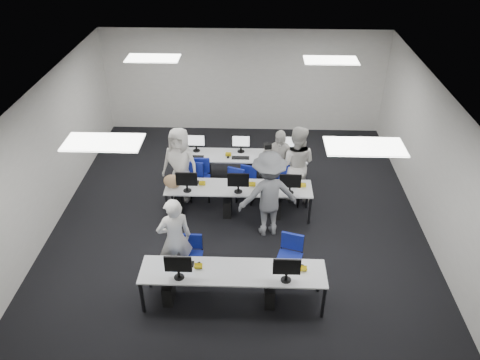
{
  "coord_description": "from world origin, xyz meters",
  "views": [
    {
      "loc": [
        0.33,
        -8.27,
        6.4
      ],
      "look_at": [
        0.04,
        0.07,
        1.0
      ],
      "focal_mm": 35.0,
      "sensor_mm": 36.0,
      "label": 1
    }
  ],
  "objects_px": {
    "chair_4": "(291,189)",
    "chair_5": "(197,180)",
    "chair_7": "(283,184)",
    "photographer": "(269,194)",
    "chair_0": "(192,263)",
    "chair_3": "(246,190)",
    "desk_front": "(233,273)",
    "chair_1": "(289,265)",
    "chair_6": "(239,186)",
    "student_2": "(180,164)",
    "chair_2": "(200,186)",
    "student_3": "(279,163)",
    "student_0": "(175,239)",
    "desk_mid": "(239,189)",
    "student_1": "(296,164)"
  },
  "relations": [
    {
      "from": "student_2",
      "to": "chair_7",
      "type": "bearing_deg",
      "value": 20.09
    },
    {
      "from": "chair_0",
      "to": "chair_3",
      "type": "xyz_separation_m",
      "value": [
        0.97,
        2.53,
        -0.0
      ]
    },
    {
      "from": "chair_3",
      "to": "chair_6",
      "type": "relative_size",
      "value": 0.93
    },
    {
      "from": "desk_mid",
      "to": "student_2",
      "type": "distance_m",
      "value": 1.53
    },
    {
      "from": "desk_mid",
      "to": "chair_3",
      "type": "relative_size",
      "value": 3.92
    },
    {
      "from": "student_2",
      "to": "photographer",
      "type": "height_order",
      "value": "photographer"
    },
    {
      "from": "chair_4",
      "to": "chair_1",
      "type": "bearing_deg",
      "value": -79.72
    },
    {
      "from": "student_2",
      "to": "desk_front",
      "type": "bearing_deg",
      "value": -51.26
    },
    {
      "from": "desk_mid",
      "to": "chair_7",
      "type": "xyz_separation_m",
      "value": [
        1.02,
        0.83,
        -0.38
      ]
    },
    {
      "from": "chair_2",
      "to": "student_3",
      "type": "xyz_separation_m",
      "value": [
        1.82,
        0.24,
        0.54
      ]
    },
    {
      "from": "chair_5",
      "to": "chair_6",
      "type": "bearing_deg",
      "value": -2.88
    },
    {
      "from": "desk_mid",
      "to": "chair_1",
      "type": "xyz_separation_m",
      "value": [
        1.02,
        -1.95,
        -0.4
      ]
    },
    {
      "from": "photographer",
      "to": "chair_1",
      "type": "bearing_deg",
      "value": 91.04
    },
    {
      "from": "student_2",
      "to": "chair_2",
      "type": "bearing_deg",
      "value": 15.75
    },
    {
      "from": "student_1",
      "to": "photographer",
      "type": "distance_m",
      "value": 1.47
    },
    {
      "from": "chair_5",
      "to": "student_0",
      "type": "distance_m",
      "value": 2.94
    },
    {
      "from": "desk_front",
      "to": "chair_7",
      "type": "distance_m",
      "value": 3.6
    },
    {
      "from": "desk_mid",
      "to": "chair_2",
      "type": "bearing_deg",
      "value": 144.54
    },
    {
      "from": "desk_front",
      "to": "chair_6",
      "type": "height_order",
      "value": "chair_6"
    },
    {
      "from": "chair_0",
      "to": "chair_3",
      "type": "relative_size",
      "value": 1.01
    },
    {
      "from": "desk_front",
      "to": "chair_2",
      "type": "distance_m",
      "value": 3.41
    },
    {
      "from": "chair_3",
      "to": "chair_5",
      "type": "bearing_deg",
      "value": -179.37
    },
    {
      "from": "chair_4",
      "to": "chair_5",
      "type": "xyz_separation_m",
      "value": [
        -2.24,
        0.32,
        -0.02
      ]
    },
    {
      "from": "student_1",
      "to": "desk_front",
      "type": "bearing_deg",
      "value": 83.29
    },
    {
      "from": "student_1",
      "to": "student_2",
      "type": "height_order",
      "value": "student_1"
    },
    {
      "from": "student_0",
      "to": "student_3",
      "type": "relative_size",
      "value": 1.04
    },
    {
      "from": "desk_mid",
      "to": "chair_7",
      "type": "height_order",
      "value": "chair_7"
    },
    {
      "from": "chair_2",
      "to": "photographer",
      "type": "relative_size",
      "value": 0.49
    },
    {
      "from": "desk_front",
      "to": "student_3",
      "type": "bearing_deg",
      "value": 75.58
    },
    {
      "from": "chair_4",
      "to": "student_2",
      "type": "xyz_separation_m",
      "value": [
        -2.57,
        0.07,
        0.59
      ]
    },
    {
      "from": "chair_6",
      "to": "chair_2",
      "type": "bearing_deg",
      "value": -156.67
    },
    {
      "from": "chair_0",
      "to": "chair_6",
      "type": "bearing_deg",
      "value": 73.93
    },
    {
      "from": "student_0",
      "to": "photographer",
      "type": "bearing_deg",
      "value": -164.52
    },
    {
      "from": "chair_3",
      "to": "student_0",
      "type": "height_order",
      "value": "student_0"
    },
    {
      "from": "chair_6",
      "to": "desk_front",
      "type": "bearing_deg",
      "value": -70.45
    },
    {
      "from": "chair_5",
      "to": "student_3",
      "type": "distance_m",
      "value": 2.01
    },
    {
      "from": "chair_1",
      "to": "student_3",
      "type": "relative_size",
      "value": 0.54
    },
    {
      "from": "chair_2",
      "to": "chair_4",
      "type": "xyz_separation_m",
      "value": [
        2.14,
        -0.06,
        0.0
      ]
    },
    {
      "from": "chair_1",
      "to": "chair_5",
      "type": "height_order",
      "value": "chair_5"
    },
    {
      "from": "desk_mid",
      "to": "chair_7",
      "type": "distance_m",
      "value": 1.37
    },
    {
      "from": "chair_7",
      "to": "student_3",
      "type": "height_order",
      "value": "student_3"
    },
    {
      "from": "desk_front",
      "to": "chair_4",
      "type": "relative_size",
      "value": 3.35
    },
    {
      "from": "desk_mid",
      "to": "chair_0",
      "type": "height_order",
      "value": "chair_0"
    },
    {
      "from": "chair_0",
      "to": "chair_3",
      "type": "bearing_deg",
      "value": 69.53
    },
    {
      "from": "chair_0",
      "to": "student_2",
      "type": "height_order",
      "value": "student_2"
    },
    {
      "from": "chair_6",
      "to": "student_1",
      "type": "relative_size",
      "value": 0.47
    },
    {
      "from": "chair_7",
      "to": "photographer",
      "type": "relative_size",
      "value": 0.49
    },
    {
      "from": "chair_0",
      "to": "student_1",
      "type": "xyz_separation_m",
      "value": [
        2.1,
        2.65,
        0.66
      ]
    },
    {
      "from": "photographer",
      "to": "desk_mid",
      "type": "bearing_deg",
      "value": -58.01
    },
    {
      "from": "student_1",
      "to": "student_2",
      "type": "xyz_separation_m",
      "value": [
        -2.65,
        -0.06,
        -0.03
      ]
    }
  ]
}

